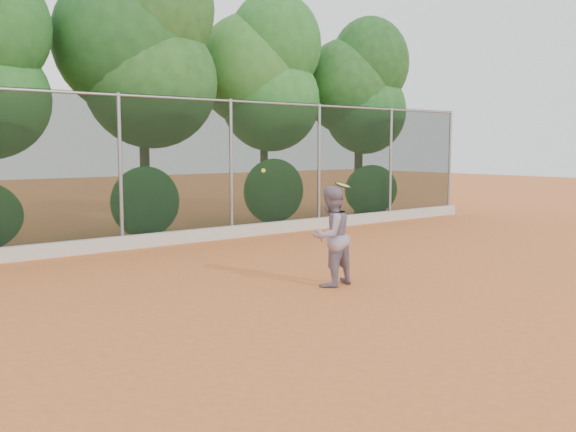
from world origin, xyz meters
TOP-DOWN VIEW (x-y plane):
  - ground at (0.00, 0.00)m, footprint 80.00×80.00m
  - concrete_curb at (0.00, 6.82)m, footprint 24.00×0.20m
  - tennis_player at (1.00, 1.11)m, footprint 0.89×0.74m
  - chainlink_fence at (-0.00, 7.00)m, footprint 24.09×0.09m
  - foliage_backdrop at (-0.55, 8.98)m, footprint 23.70×3.63m
  - tennis_racket at (1.21, 1.06)m, footprint 0.35×0.35m
  - tennis_ball_in_flight at (0.05, 1.70)m, footprint 0.07×0.07m

SIDE VIEW (x-z plane):
  - ground at x=0.00m, z-range 0.00..0.00m
  - concrete_curb at x=0.00m, z-range 0.00..0.30m
  - tennis_player at x=1.00m, z-range 0.00..1.67m
  - tennis_racket at x=1.21m, z-range 1.37..1.91m
  - chainlink_fence at x=0.00m, z-range 0.11..3.61m
  - tennis_ball_in_flight at x=0.05m, z-range 1.89..1.96m
  - foliage_backdrop at x=-0.55m, z-range 0.63..8.18m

